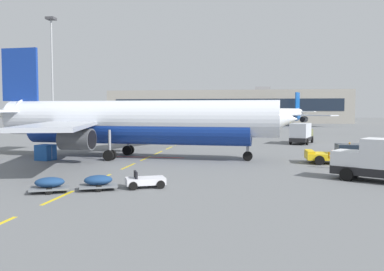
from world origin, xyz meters
TOP-DOWN VIEW (x-y plane):
  - ground at (40.00, 40.00)m, footprint 400.00×400.00m
  - apron_paint_markings at (18.00, 36.81)m, footprint 8.00×94.45m
  - airliner_foreground at (16.37, 21.11)m, footprint 34.79×34.57m
  - pushback_tug at (37.75, 19.88)m, footprint 6.02×3.23m
  - airliner_mid_left at (38.60, 107.40)m, footprint 28.60×29.95m
  - catering_truck at (36.53, 42.61)m, footprint 4.29×7.39m
  - baggage_train at (19.52, 3.93)m, footprint 8.43×4.92m
  - ground_crew_worker at (36.37, 16.46)m, footprint 0.67×0.32m
  - uld_cargo_container at (8.12, 17.86)m, footprint 1.89×1.86m
  - apron_light_mast_near at (-12.65, 58.87)m, footprint 1.80×1.80m
  - terminal_satellite at (18.22, 143.53)m, footprint 92.86×24.84m

SIDE VIEW (x-z plane):
  - ground at x=40.00m, z-range 0.00..0.00m
  - apron_paint_markings at x=18.00m, z-range 0.00..0.01m
  - baggage_train at x=19.52m, z-range -0.05..1.09m
  - uld_cargo_container at x=8.12m, z-range 0.00..1.60m
  - pushback_tug at x=37.75m, z-range -0.14..1.94m
  - ground_crew_worker at x=36.37m, z-range 0.11..1.76m
  - catering_truck at x=36.53m, z-range 0.08..3.22m
  - airliner_mid_left at x=38.60m, z-range -1.91..8.93m
  - airliner_foreground at x=16.37m, z-range -2.15..10.05m
  - terminal_satellite at x=18.22m, z-range -0.79..13.31m
  - apron_light_mast_near at x=-12.65m, z-range 3.01..27.32m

